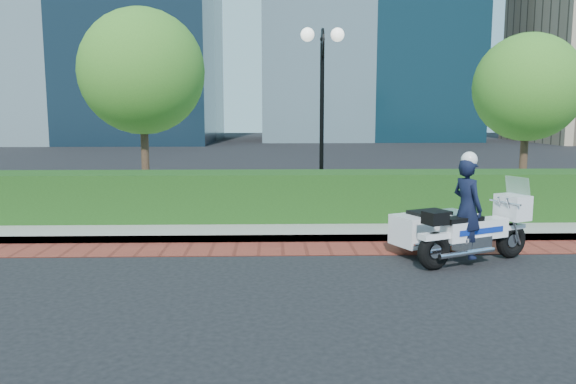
{
  "coord_description": "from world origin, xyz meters",
  "views": [
    {
      "loc": [
        -0.17,
        -8.21,
        2.4
      ],
      "look_at": [
        0.1,
        1.67,
        1.0
      ],
      "focal_mm": 35.0,
      "sensor_mm": 36.0,
      "label": 1
    }
  ],
  "objects_px": {
    "tree_c": "(528,88)",
    "police_motorcycle": "(456,223)",
    "tree_b": "(142,72)",
    "lamppost": "(322,89)"
  },
  "relations": [
    {
      "from": "tree_c",
      "to": "police_motorcycle",
      "type": "distance_m",
      "value": 7.29
    },
    {
      "from": "tree_b",
      "to": "tree_c",
      "type": "xyz_separation_m",
      "value": [
        10.0,
        -0.0,
        -0.39
      ]
    },
    {
      "from": "tree_c",
      "to": "lamppost",
      "type": "bearing_deg",
      "value": -166.7
    },
    {
      "from": "lamppost",
      "to": "police_motorcycle",
      "type": "xyz_separation_m",
      "value": [
        1.82,
        -4.5,
        -2.34
      ]
    },
    {
      "from": "tree_c",
      "to": "police_motorcycle",
      "type": "xyz_separation_m",
      "value": [
        -3.68,
        -5.8,
        -2.43
      ]
    },
    {
      "from": "tree_b",
      "to": "police_motorcycle",
      "type": "bearing_deg",
      "value": -42.55
    },
    {
      "from": "police_motorcycle",
      "to": "tree_b",
      "type": "bearing_deg",
      "value": 112.77
    },
    {
      "from": "lamppost",
      "to": "tree_c",
      "type": "relative_size",
      "value": 0.98
    },
    {
      "from": "lamppost",
      "to": "police_motorcycle",
      "type": "distance_m",
      "value": 5.39
    },
    {
      "from": "tree_b",
      "to": "police_motorcycle",
      "type": "height_order",
      "value": "tree_b"
    }
  ]
}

